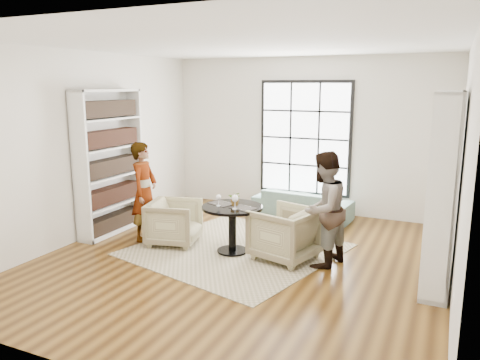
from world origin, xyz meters
The scene contains 16 objects.
ground centered at (0.00, 0.00, 0.00)m, with size 6.00×6.00×0.00m, color brown.
room_shell centered at (0.00, 0.54, 1.26)m, with size 6.00×6.01×6.00m.
rug centered at (-0.25, 0.34, 0.01)m, with size 2.71×2.71×0.01m, color tan.
pedestal_table centered at (-0.25, 0.22, 0.52)m, with size 0.90×0.90×0.72m.
sofa centered at (0.14, 2.45, 0.27)m, with size 1.82×0.71×0.53m, color gray.
armchair_left centered at (-1.26, 0.20, 0.35)m, with size 0.75×0.77×0.70m, color tan.
armchair_right centered at (0.54, 0.29, 0.38)m, with size 0.82×0.84×0.76m, color tan.
person_left centered at (-1.81, 0.20, 0.79)m, with size 0.58×0.38×1.59m, color gray.
person_right centered at (1.09, 0.29, 0.80)m, with size 0.78×0.61×1.60m, color gray.
placemat_left centered at (-0.46, 0.27, 0.72)m, with size 0.34×0.26×0.01m, color black.
placemat_right centered at (-0.06, 0.17, 0.72)m, with size 0.34×0.26×0.01m, color black.
cutlery_left centered at (-0.46, 0.27, 0.73)m, with size 0.14×0.22×0.01m, color silver, non-canonical shape.
cutlery_right centered at (-0.06, 0.17, 0.73)m, with size 0.14×0.22×0.01m, color silver, non-canonical shape.
wine_glass_left centered at (-0.44, 0.13, 0.84)m, with size 0.08×0.08×0.17m.
wine_glass_right centered at (-0.14, 0.08, 0.87)m, with size 0.10×0.10×0.21m.
flower_centerpiece centered at (-0.22, 0.25, 0.83)m, with size 0.20×0.17×0.22m, color gray.
Camera 1 is at (2.62, -5.79, 2.47)m, focal length 35.00 mm.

